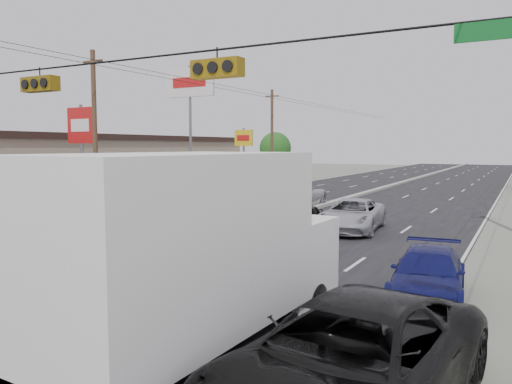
# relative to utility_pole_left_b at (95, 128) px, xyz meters

# --- Properties ---
(ground) EXTENTS (200.00, 200.00, 0.00)m
(ground) POSITION_rel_utility_pole_left_b_xyz_m (12.50, -15.00, -5.11)
(ground) COLOR #606356
(ground) RESTS_ON ground
(road_surface) EXTENTS (20.00, 160.00, 0.02)m
(road_surface) POSITION_rel_utility_pole_left_b_xyz_m (12.50, 15.00, -5.11)
(road_surface) COLOR black
(road_surface) RESTS_ON ground
(center_median) EXTENTS (0.50, 160.00, 0.20)m
(center_median) POSITION_rel_utility_pole_left_b_xyz_m (12.50, 15.00, -5.01)
(center_median) COLOR gray
(center_median) RESTS_ON ground
(strip_mall) EXTENTS (12.00, 42.00, 4.60)m
(strip_mall) POSITION_rel_utility_pole_left_b_xyz_m (-13.50, 10.00, -2.81)
(strip_mall) COLOR tan
(strip_mall) RESTS_ON ground
(parking_lot) EXTENTS (10.00, 42.00, 0.02)m
(parking_lot) POSITION_rel_utility_pole_left_b_xyz_m (-4.50, 10.00, -5.11)
(parking_lot) COLOR black
(parking_lot) RESTS_ON ground
(utility_pole_left_b) EXTENTS (1.60, 0.30, 10.00)m
(utility_pole_left_b) POSITION_rel_utility_pole_left_b_xyz_m (0.00, 0.00, 0.00)
(utility_pole_left_b) COLOR #422D1E
(utility_pole_left_b) RESTS_ON ground
(utility_pole_left_c) EXTENTS (1.60, 0.30, 10.00)m
(utility_pole_left_c) POSITION_rel_utility_pole_left_b_xyz_m (0.00, 25.00, 0.00)
(utility_pole_left_c) COLOR #422D1E
(utility_pole_left_c) RESTS_ON ground
(traffic_signals) EXTENTS (25.00, 0.30, 0.54)m
(traffic_signals) POSITION_rel_utility_pole_left_b_xyz_m (13.90, -15.00, 0.39)
(traffic_signals) COLOR black
(traffic_signals) RESTS_ON ground
(pole_sign_mid) EXTENTS (2.60, 0.25, 7.00)m
(pole_sign_mid) POSITION_rel_utility_pole_left_b_xyz_m (-4.50, 3.00, 0.01)
(pole_sign_mid) COLOR slate
(pole_sign_mid) RESTS_ON ground
(pole_sign_billboard) EXTENTS (5.00, 0.25, 11.00)m
(pole_sign_billboard) POSITION_rel_utility_pole_left_b_xyz_m (-2.00, 13.00, 3.76)
(pole_sign_billboard) COLOR slate
(pole_sign_billboard) RESTS_ON ground
(pole_sign_far) EXTENTS (2.20, 0.25, 6.00)m
(pole_sign_far) POSITION_rel_utility_pole_left_b_xyz_m (-3.50, 25.00, -0.70)
(pole_sign_far) COLOR slate
(pole_sign_far) RESTS_ON ground
(tree_left_far) EXTENTS (4.80, 4.80, 6.12)m
(tree_left_far) POSITION_rel_utility_pole_left_b_xyz_m (-9.50, 45.00, -1.39)
(tree_left_far) COLOR #382619
(tree_left_far) RESTS_ON ground
(box_truck) EXTENTS (2.99, 7.73, 3.86)m
(box_truck) POSITION_rel_utility_pole_left_b_xyz_m (18.96, -15.68, -3.13)
(box_truck) COLOR black
(box_truck) RESTS_ON ground
(red_sedan) EXTENTS (2.19, 4.92, 1.57)m
(red_sedan) POSITION_rel_utility_pole_left_b_xyz_m (15.50, -9.25, -4.32)
(red_sedan) COLOR maroon
(red_sedan) RESTS_ON ground
(black_suv) EXTENTS (3.50, 6.33, 1.68)m
(black_suv) POSITION_rel_utility_pole_left_b_xyz_m (22.10, -16.27, -4.27)
(black_suv) COLOR black
(black_suv) RESTS_ON ground
(queue_car_a) EXTENTS (2.13, 4.26, 1.39)m
(queue_car_a) POSITION_rel_utility_pole_left_b_xyz_m (15.50, -3.02, -4.41)
(queue_car_a) COLOR black
(queue_car_a) RESTS_ON ground
(queue_car_b) EXTENTS (1.59, 4.15, 1.35)m
(queue_car_b) POSITION_rel_utility_pole_left_b_xyz_m (16.53, -8.79, -4.43)
(queue_car_b) COLOR silver
(queue_car_b) RESTS_ON ground
(queue_car_c) EXTENTS (3.01, 5.60, 1.49)m
(queue_car_c) POSITION_rel_utility_pole_left_b_xyz_m (17.11, -0.55, -4.36)
(queue_car_c) COLOR #A7A9AF
(queue_car_c) RESTS_ON ground
(queue_car_d) EXTENTS (2.21, 4.56, 1.28)m
(queue_car_d) POSITION_rel_utility_pole_left_b_xyz_m (22.10, -9.78, -4.47)
(queue_car_d) COLOR #101251
(queue_car_d) RESTS_ON ground
(oncoming_near) EXTENTS (2.95, 5.76, 1.60)m
(oncoming_near) POSITION_rel_utility_pole_left_b_xyz_m (5.80, -3.53, -4.31)
(oncoming_near) COLOR black
(oncoming_near) RESTS_ON ground
(oncoming_far) EXTENTS (2.69, 5.83, 1.62)m
(oncoming_far) POSITION_rel_utility_pole_left_b_xyz_m (11.10, 6.54, -4.30)
(oncoming_far) COLOR #B9BBC1
(oncoming_far) RESTS_ON ground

